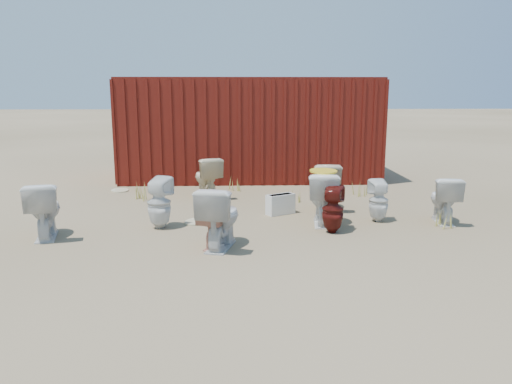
{
  "coord_description": "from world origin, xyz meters",
  "views": [
    {
      "loc": [
        -0.26,
        -7.06,
        2.12
      ],
      "look_at": [
        0.0,
        0.6,
        0.55
      ],
      "focal_mm": 35.0,
      "sensor_mm": 36.0,
      "label": 1
    }
  ],
  "objects_px": {
    "toilet_back_beige_left": "(207,178)",
    "toilet_back_e": "(379,201)",
    "toilet_front_a": "(44,210)",
    "toilet_back_yellowlid": "(323,198)",
    "toilet_front_maroon": "(333,210)",
    "toilet_back_a": "(159,203)",
    "shipping_container": "(250,128)",
    "toilet_front_e": "(444,199)",
    "toilet_front_pink": "(217,223)",
    "toilet_front_c": "(220,217)",
    "loose_tank": "(280,204)",
    "toilet_back_beige_right": "(326,186)"
  },
  "relations": [
    {
      "from": "toilet_front_a",
      "to": "toilet_back_a",
      "type": "xyz_separation_m",
      "value": [
        1.6,
        0.45,
        -0.01
      ]
    },
    {
      "from": "toilet_front_pink",
      "to": "toilet_front_c",
      "type": "height_order",
      "value": "toilet_front_c"
    },
    {
      "from": "toilet_front_e",
      "to": "toilet_back_e",
      "type": "height_order",
      "value": "toilet_front_e"
    },
    {
      "from": "toilet_front_a",
      "to": "toilet_front_maroon",
      "type": "distance_m",
      "value": 4.25
    },
    {
      "from": "toilet_back_yellowlid",
      "to": "shipping_container",
      "type": "bearing_deg",
      "value": -70.21
    },
    {
      "from": "toilet_back_yellowlid",
      "to": "toilet_back_e",
      "type": "distance_m",
      "value": 0.95
    },
    {
      "from": "toilet_front_a",
      "to": "toilet_back_yellowlid",
      "type": "bearing_deg",
      "value": 174.78
    },
    {
      "from": "toilet_front_e",
      "to": "toilet_back_yellowlid",
      "type": "xyz_separation_m",
      "value": [
        -1.98,
        -0.02,
        0.04
      ]
    },
    {
      "from": "loose_tank",
      "to": "toilet_back_a",
      "type": "bearing_deg",
      "value": 173.28
    },
    {
      "from": "toilet_front_c",
      "to": "loose_tank",
      "type": "height_order",
      "value": "toilet_front_c"
    },
    {
      "from": "toilet_front_a",
      "to": "toilet_back_beige_left",
      "type": "xyz_separation_m",
      "value": [
        2.2,
        2.66,
        -0.0
      ]
    },
    {
      "from": "toilet_back_a",
      "to": "toilet_back_e",
      "type": "distance_m",
      "value": 3.53
    },
    {
      "from": "toilet_back_e",
      "to": "shipping_container",
      "type": "bearing_deg",
      "value": -70.4
    },
    {
      "from": "toilet_front_maroon",
      "to": "toilet_back_beige_right",
      "type": "xyz_separation_m",
      "value": [
        0.16,
        1.52,
        0.07
      ]
    },
    {
      "from": "toilet_back_e",
      "to": "loose_tank",
      "type": "relative_size",
      "value": 1.39
    },
    {
      "from": "toilet_back_a",
      "to": "toilet_back_yellowlid",
      "type": "xyz_separation_m",
      "value": [
        2.58,
        0.17,
        0.02
      ]
    },
    {
      "from": "shipping_container",
      "to": "toilet_back_a",
      "type": "bearing_deg",
      "value": -107.85
    },
    {
      "from": "toilet_front_maroon",
      "to": "loose_tank",
      "type": "height_order",
      "value": "toilet_front_maroon"
    },
    {
      "from": "shipping_container",
      "to": "toilet_back_e",
      "type": "bearing_deg",
      "value": -65.4
    },
    {
      "from": "toilet_front_c",
      "to": "toilet_back_beige_left",
      "type": "bearing_deg",
      "value": -69.0
    },
    {
      "from": "toilet_front_pink",
      "to": "loose_tank",
      "type": "height_order",
      "value": "toilet_front_pink"
    },
    {
      "from": "toilet_back_yellowlid",
      "to": "loose_tank",
      "type": "bearing_deg",
      "value": -40.54
    },
    {
      "from": "toilet_front_e",
      "to": "toilet_back_yellowlid",
      "type": "relative_size",
      "value": 0.9
    },
    {
      "from": "toilet_front_a",
      "to": "toilet_front_c",
      "type": "distance_m",
      "value": 2.63
    },
    {
      "from": "toilet_front_pink",
      "to": "toilet_back_beige_left",
      "type": "relative_size",
      "value": 0.81
    },
    {
      "from": "shipping_container",
      "to": "toilet_front_maroon",
      "type": "relative_size",
      "value": 8.37
    },
    {
      "from": "toilet_front_c",
      "to": "toilet_front_maroon",
      "type": "bearing_deg",
      "value": -144.01
    },
    {
      "from": "toilet_back_beige_left",
      "to": "toilet_back_e",
      "type": "height_order",
      "value": "toilet_back_beige_left"
    },
    {
      "from": "toilet_front_a",
      "to": "toilet_back_a",
      "type": "relative_size",
      "value": 1.03
    },
    {
      "from": "toilet_front_pink",
      "to": "toilet_back_beige_right",
      "type": "distance_m",
      "value": 2.85
    },
    {
      "from": "toilet_front_c",
      "to": "toilet_back_a",
      "type": "height_order",
      "value": "toilet_front_c"
    },
    {
      "from": "toilet_front_a",
      "to": "toilet_back_beige_left",
      "type": "relative_size",
      "value": 1.0
    },
    {
      "from": "toilet_front_maroon",
      "to": "toilet_front_e",
      "type": "xyz_separation_m",
      "value": [
        1.91,
        0.53,
        0.02
      ]
    },
    {
      "from": "toilet_back_a",
      "to": "toilet_back_e",
      "type": "relative_size",
      "value": 1.16
    },
    {
      "from": "toilet_front_e",
      "to": "toilet_back_beige_right",
      "type": "height_order",
      "value": "toilet_back_beige_right"
    },
    {
      "from": "toilet_front_pink",
      "to": "toilet_front_c",
      "type": "xyz_separation_m",
      "value": [
        0.04,
        -0.04,
        0.1
      ]
    },
    {
      "from": "toilet_front_maroon",
      "to": "toilet_back_a",
      "type": "relative_size",
      "value": 0.89
    },
    {
      "from": "toilet_front_a",
      "to": "toilet_front_pink",
      "type": "distance_m",
      "value": 2.58
    },
    {
      "from": "toilet_front_maroon",
      "to": "toilet_back_a",
      "type": "bearing_deg",
      "value": 12.91
    },
    {
      "from": "loose_tank",
      "to": "toilet_front_maroon",
      "type": "bearing_deg",
      "value": -89.4
    },
    {
      "from": "toilet_back_a",
      "to": "toilet_back_yellowlid",
      "type": "height_order",
      "value": "toilet_back_yellowlid"
    },
    {
      "from": "toilet_front_pink",
      "to": "toilet_front_a",
      "type": "bearing_deg",
      "value": 9.37
    },
    {
      "from": "shipping_container",
      "to": "toilet_front_c",
      "type": "xyz_separation_m",
      "value": [
        -0.53,
        -5.68,
        -0.77
      ]
    },
    {
      "from": "toilet_back_yellowlid",
      "to": "loose_tank",
      "type": "relative_size",
      "value": 1.7
    },
    {
      "from": "toilet_front_pink",
      "to": "toilet_back_yellowlid",
      "type": "distance_m",
      "value": 2.0
    },
    {
      "from": "toilet_back_e",
      "to": "loose_tank",
      "type": "distance_m",
      "value": 1.66
    },
    {
      "from": "shipping_container",
      "to": "toilet_back_beige_right",
      "type": "height_order",
      "value": "shipping_container"
    },
    {
      "from": "toilet_back_beige_right",
      "to": "loose_tank",
      "type": "xyz_separation_m",
      "value": [
        -0.85,
        -0.35,
        -0.25
      ]
    },
    {
      "from": "shipping_container",
      "to": "toilet_front_e",
      "type": "distance_m",
      "value": 5.49
    },
    {
      "from": "toilet_back_beige_left",
      "to": "toilet_front_e",
      "type": "bearing_deg",
      "value": 132.45
    }
  ]
}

